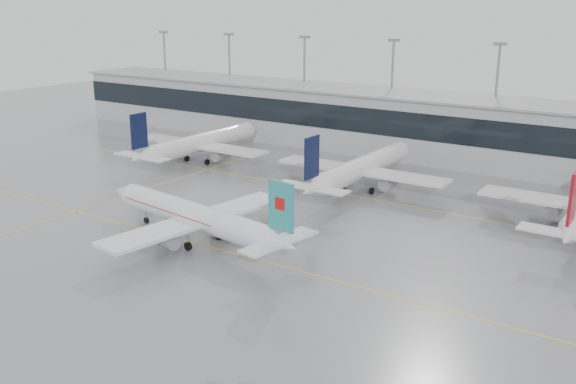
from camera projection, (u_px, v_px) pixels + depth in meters
The scene contains 11 objects.
ground at pixel (234, 253), 79.58m from camera, with size 320.00×320.00×0.00m, color gray.
taxi_line_main at pixel (234, 253), 79.58m from camera, with size 120.00×0.25×0.01m, color gold.
taxi_line_north at pixel (350, 195), 103.46m from camera, with size 120.00×0.25×0.01m, color gold.
taxi_line_cross at pixel (150, 188), 107.52m from camera, with size 0.25×60.00×0.01m, color gold.
terminal at pixel (428, 127), 127.22m from camera, with size 180.00×15.00×12.00m, color #9E9EA2.
terminal_glass at pixel (413, 126), 120.79m from camera, with size 180.00×0.20×5.00m, color black.
terminal_roof at pixel (430, 96), 125.45m from camera, with size 182.00×16.00×0.40m, color gray.
light_masts at pixel (442, 87), 129.90m from camera, with size 156.40×1.00×22.60m.
air_canada_jet at pixel (197, 217), 82.25m from camera, with size 35.36×28.21×10.98m.
parked_jet_b at pixel (200, 143), 124.01m from camera, with size 29.64×36.96×11.72m.
parked_jet_c at pixel (361, 168), 105.34m from camera, with size 29.64×36.96×11.72m.
Camera 1 is at (46.79, -57.82, 30.06)m, focal length 40.00 mm.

